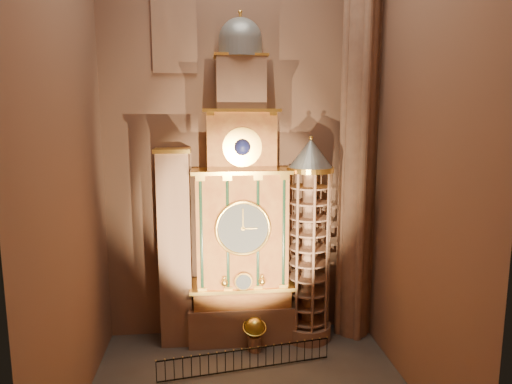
{
  "coord_description": "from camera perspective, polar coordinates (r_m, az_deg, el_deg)",
  "views": [
    {
      "loc": [
        -1.74,
        -17.85,
        11.76
      ],
      "look_at": [
        0.54,
        3.0,
        8.28
      ],
      "focal_mm": 32.0,
      "sensor_mm": 36.0,
      "label": 1
    }
  ],
  "objects": [
    {
      "name": "wall_back",
      "position": [
        23.93,
        -2.09,
        7.6
      ],
      "size": [
        22.0,
        0.0,
        22.0
      ],
      "primitive_type": "plane",
      "rotation": [
        1.57,
        0.0,
        0.0
      ],
      "color": "brown",
      "rests_on": "floor"
    },
    {
      "name": "astronomical_clock",
      "position": [
        23.44,
        -1.84,
        -3.1
      ],
      "size": [
        5.6,
        2.41,
        16.7
      ],
      "color": "#8C634C",
      "rests_on": "floor"
    },
    {
      "name": "celestial_globe",
      "position": [
        24.06,
        -0.19,
        -16.98
      ],
      "size": [
        1.31,
        1.25,
        1.77
      ],
      "color": "#8C634C",
      "rests_on": "floor"
    },
    {
      "name": "wall_left",
      "position": [
        18.63,
        -22.79,
        6.36
      ],
      "size": [
        0.0,
        22.0,
        22.0
      ],
      "primitive_type": "plane",
      "rotation": [
        1.57,
        0.0,
        1.57
      ],
      "color": "brown",
      "rests_on": "floor"
    },
    {
      "name": "portrait_tower",
      "position": [
        23.83,
        -10.06,
        -6.83
      ],
      "size": [
        1.8,
        1.6,
        10.2
      ],
      "color": "#8C634C",
      "rests_on": "floor"
    },
    {
      "name": "iron_railing",
      "position": [
        22.63,
        -1.27,
        -20.21
      ],
      "size": [
        8.09,
        1.34,
        1.05
      ],
      "color": "black",
      "rests_on": "floor"
    },
    {
      "name": "stained_glass_window",
      "position": [
        24.28,
        -10.23,
        20.54
      ],
      "size": [
        2.2,
        0.14,
        5.2
      ],
      "color": "navy",
      "rests_on": "wall_back"
    },
    {
      "name": "wall_right",
      "position": [
        19.89,
        19.96,
        6.68
      ],
      "size": [
        0.0,
        22.0,
        22.0
      ],
      "primitive_type": "plane",
      "rotation": [
        1.57,
        0.0,
        -1.57
      ],
      "color": "brown",
      "rests_on": "floor"
    },
    {
      "name": "gothic_pier",
      "position": [
        24.17,
        12.79,
        7.39
      ],
      "size": [
        2.04,
        2.04,
        22.0
      ],
      "color": "#8C634C",
      "rests_on": "floor"
    },
    {
      "name": "stair_turret",
      "position": [
        24.05,
        6.62,
        -6.3
      ],
      "size": [
        2.5,
        2.5,
        10.8
      ],
      "color": "#8C634C",
      "rests_on": "floor"
    }
  ]
}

